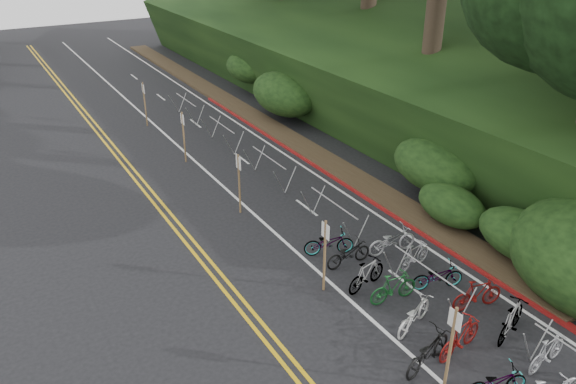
% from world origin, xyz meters
% --- Properties ---
extents(road_markings, '(7.47, 80.00, 0.01)m').
position_xyz_m(road_markings, '(0.63, 10.10, 0.00)').
color(road_markings, gold).
rests_on(road_markings, ground).
extents(red_curb, '(0.25, 28.00, 0.10)m').
position_xyz_m(red_curb, '(5.70, 12.00, 0.05)').
color(red_curb, maroon).
rests_on(red_curb, ground).
extents(embankment, '(14.30, 48.14, 9.11)m').
position_xyz_m(embankment, '(12.96, 19.04, 2.57)').
color(embankment, black).
rests_on(embankment, ground).
extents(bike_racks_rest, '(1.14, 23.00, 1.17)m').
position_xyz_m(bike_racks_rest, '(3.00, 13.00, 0.85)').
color(bike_racks_rest, '#A0A0A1').
rests_on(bike_racks_rest, ground).
extents(signpost_near, '(0.08, 0.40, 2.52)m').
position_xyz_m(signpost_near, '(0.89, 0.00, 1.44)').
color(signpost_near, brown).
rests_on(signpost_near, ground).
extents(signposts_rest, '(0.08, 18.40, 2.50)m').
position_xyz_m(signposts_rest, '(0.60, 14.00, 1.43)').
color(signposts_rest, brown).
rests_on(signposts_rest, ground).
extents(bike_front, '(1.14, 2.03, 1.01)m').
position_xyz_m(bike_front, '(1.07, 0.83, 0.50)').
color(bike_front, black).
rests_on(bike_front, ground).
extents(bike_valet, '(3.28, 11.48, 1.10)m').
position_xyz_m(bike_valet, '(2.89, 1.74, 0.49)').
color(bike_valet, slate).
rests_on(bike_valet, ground).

